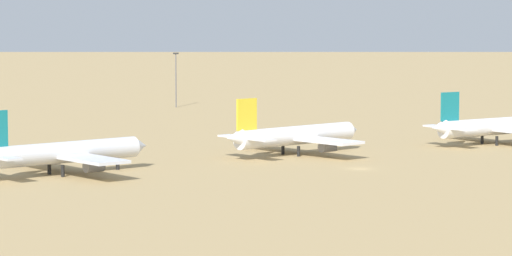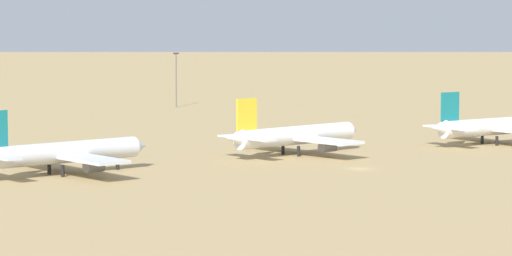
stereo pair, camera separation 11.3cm
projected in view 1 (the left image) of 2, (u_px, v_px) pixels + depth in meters
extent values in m
plane|color=tan|center=(359.00, 169.00, 231.53)|extent=(4000.00, 4000.00, 0.00)
cylinder|color=silver|center=(63.00, 153.00, 222.11)|extent=(31.89, 9.08, 3.96)
cone|color=silver|center=(140.00, 146.00, 233.20)|extent=(3.54, 4.20, 3.76)
cube|color=silver|center=(6.00, 158.00, 210.14)|extent=(4.22, 7.16, 0.36)
cube|color=silver|center=(67.00, 155.00, 222.80)|extent=(11.82, 32.35, 0.55)
cylinder|color=slate|center=(51.00, 159.00, 229.20)|extent=(3.87, 2.73, 2.18)
cylinder|color=slate|center=(94.00, 166.00, 217.93)|extent=(3.87, 2.73, 2.18)
cylinder|color=black|center=(118.00, 164.00, 230.14)|extent=(0.69, 0.69, 2.18)
cylinder|color=black|center=(49.00, 169.00, 223.24)|extent=(0.69, 0.69, 2.18)
cylinder|color=black|center=(63.00, 171.00, 219.63)|extent=(0.69, 0.69, 2.18)
cylinder|color=white|center=(296.00, 135.00, 254.39)|extent=(31.79, 9.95, 3.95)
cone|color=white|center=(352.00, 130.00, 265.84)|extent=(3.63, 4.25, 3.75)
cone|color=white|center=(234.00, 138.00, 242.89)|extent=(4.52, 4.06, 3.36)
cube|color=yellow|center=(247.00, 114.00, 244.71)|extent=(5.14, 1.47, 6.42)
cube|color=white|center=(234.00, 136.00, 248.07)|extent=(4.39, 7.20, 0.36)
cube|color=white|center=(260.00, 139.00, 242.22)|extent=(4.39, 7.20, 0.36)
cube|color=white|center=(299.00, 138.00, 255.10)|extent=(12.66, 32.32, 0.55)
cylinder|color=slate|center=(279.00, 141.00, 261.37)|extent=(3.91, 2.82, 2.17)
cylinder|color=slate|center=(327.00, 147.00, 250.40)|extent=(3.91, 2.82, 2.17)
cylinder|color=black|center=(336.00, 146.00, 262.67)|extent=(0.69, 0.69, 2.17)
cylinder|color=black|center=(283.00, 149.00, 255.44)|extent=(0.69, 0.69, 2.17)
cylinder|color=black|center=(299.00, 151.00, 251.93)|extent=(0.69, 0.69, 2.17)
cylinder|color=white|center=(494.00, 126.00, 275.55)|extent=(31.41, 5.33, 3.91)
cone|color=white|center=(438.00, 128.00, 266.15)|extent=(4.06, 3.50, 3.32)
cube|color=#14727A|center=(450.00, 106.00, 267.56)|extent=(5.10, 0.72, 6.35)
cube|color=white|center=(438.00, 126.00, 271.23)|extent=(3.43, 6.78, 0.35)
cube|color=white|center=(462.00, 129.00, 264.75)|extent=(3.43, 6.78, 0.35)
cube|color=white|center=(497.00, 129.00, 276.14)|extent=(8.06, 31.53, 0.55)
cylinder|color=slate|center=(478.00, 132.00, 282.88)|extent=(3.61, 2.31, 2.15)
cylinder|color=black|center=(482.00, 139.00, 276.97)|extent=(0.68, 0.68, 2.15)
cylinder|color=black|center=(497.00, 141.00, 273.07)|extent=(0.68, 0.68, 2.15)
cylinder|color=#59595E|center=(176.00, 81.00, 388.37)|extent=(0.36, 0.36, 17.06)
cube|color=#333333|center=(176.00, 53.00, 387.57)|extent=(1.80, 0.50, 0.50)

